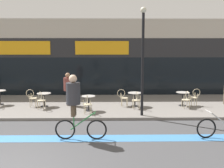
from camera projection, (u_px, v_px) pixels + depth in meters
The scene contains 18 objects.
sidewalk_slab at pixel (56, 105), 14.12m from camera, with size 40.00×5.50×0.12m, color slate.
storefront_facade at pixel (68, 57), 18.44m from camera, with size 40.00×4.06×4.92m.
bike_lane_stripe at pixel (28, 139), 9.19m from camera, with size 36.00×0.70×0.01m, color #3D7AB7.
bistro_table_0 at pixel (0, 95), 13.96m from camera, with size 0.64×0.64×0.77m.
bistro_table_1 at pixel (44, 97), 13.53m from camera, with size 0.71×0.71×0.70m.
bistro_table_2 at pixel (89, 100), 12.64m from camera, with size 0.67×0.67×0.73m.
bistro_table_3 at pixel (135, 96), 13.58m from camera, with size 0.73×0.73×0.72m.
bistro_table_4 at pixel (183, 96), 13.69m from camera, with size 0.68×0.68×0.72m.
cafe_chair_1_near at pixel (41, 99), 12.91m from camera, with size 0.43×0.59×0.90m.
cafe_chair_1_side at pixel (32, 97), 13.52m from camera, with size 0.58×0.41×0.90m.
cafe_chair_2_near at pixel (87, 103), 12.02m from camera, with size 0.45×0.60×0.90m.
cafe_chair_3_near at pixel (136, 99), 12.96m from camera, with size 0.45×0.60×0.90m.
cafe_chair_3_side at pixel (123, 97), 13.56m from camera, with size 0.59×0.43×0.90m.
cafe_chair_4_near at pixel (186, 98), 13.07m from camera, with size 0.45×0.60×0.90m.
cafe_chair_4_side at pixel (195, 96), 13.70m from camera, with size 0.59×0.43×0.90m.
lamp_post at pixel (143, 54), 11.47m from camera, with size 0.26×0.26×4.77m.
cyclist_0 at pixel (75, 102), 8.94m from camera, with size 1.81×0.51×2.27m.
pedestrian_near_end at pixel (68, 86), 13.73m from camera, with size 0.48×0.48×1.73m.
Camera 1 is at (2.82, -6.60, 3.22)m, focal length 42.00 mm.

